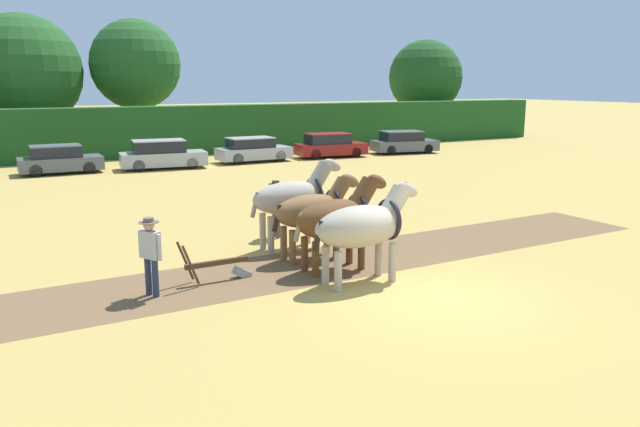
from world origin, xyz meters
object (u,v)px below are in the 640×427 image
at_px(parked_car_end_right, 404,142).
at_px(draft_horse_trail_right, 293,197).
at_px(parked_car_right, 253,150).
at_px(parked_car_far_right, 330,146).
at_px(draft_horse_trail_left, 314,211).
at_px(tree_right, 425,77).
at_px(parked_car_center_right, 162,155).
at_px(parked_car_center, 59,160).
at_px(draft_horse_lead_right, 337,218).
at_px(tree_center, 23,72).
at_px(tree_center_right, 135,65).
at_px(farmer_beside_team, 276,204).
at_px(farmer_at_plow, 150,250).
at_px(draft_horse_lead_left, 364,226).
at_px(plow, 223,267).

bearing_deg(parked_car_end_right, draft_horse_trail_right, -122.50).
relative_size(parked_car_right, parked_car_end_right, 0.96).
relative_size(parked_car_right, parked_car_far_right, 0.96).
relative_size(draft_horse_trail_left, draft_horse_trail_right, 0.92).
relative_size(tree_right, parked_car_center_right, 1.75).
height_order(draft_horse_trail_left, parked_car_end_right, draft_horse_trail_left).
xyz_separation_m(parked_car_center, parked_car_right, (10.52, -0.33, -0.00)).
bearing_deg(draft_horse_lead_right, tree_center, 96.91).
distance_m(draft_horse_trail_right, parked_car_far_right, 21.68).
xyz_separation_m(tree_center_right, parked_car_right, (4.06, -11.21, -5.07)).
distance_m(tree_center_right, farmer_beside_team, 28.86).
height_order(draft_horse_lead_right, farmer_at_plow, draft_horse_lead_right).
bearing_deg(draft_horse_trail_right, parked_car_end_right, 45.69).
bearing_deg(draft_horse_lead_right, parked_car_right, 71.83).
height_order(draft_horse_lead_left, farmer_beside_team, draft_horse_lead_left).
bearing_deg(parked_car_center_right, draft_horse_lead_right, -85.92).
relative_size(tree_right, parked_car_center, 2.01).
xyz_separation_m(tree_center_right, draft_horse_lead_right, (-2.22, -32.12, -4.44)).
relative_size(tree_center_right, parked_car_right, 2.06).
distance_m(tree_center_right, parked_car_far_right, 15.43).
xyz_separation_m(parked_car_right, parked_car_end_right, (10.48, -0.41, 0.00)).
distance_m(draft_horse_trail_right, farmer_beside_team, 1.44).
bearing_deg(draft_horse_lead_left, draft_horse_trail_right, 89.83).
height_order(tree_right, draft_horse_lead_left, tree_right).
relative_size(tree_right, farmer_at_plow, 4.62).
bearing_deg(tree_right, draft_horse_lead_left, -129.42).
relative_size(tree_right, draft_horse_lead_left, 2.78).
bearing_deg(plow, draft_horse_lead_left, -32.41).
bearing_deg(farmer_beside_team, tree_right, 42.26).
height_order(draft_horse_trail_left, farmer_beside_team, draft_horse_trail_left).
bearing_deg(draft_horse_lead_right, tree_right, 48.05).
bearing_deg(parked_car_center_right, draft_horse_trail_left, -86.17).
distance_m(tree_center, parked_car_far_right, 20.77).
relative_size(draft_horse_trail_right, parked_car_end_right, 0.64).
xyz_separation_m(draft_horse_lead_left, parked_car_far_right, (11.35, 21.96, -0.65)).
relative_size(farmer_beside_team, parked_car_right, 0.40).
xyz_separation_m(draft_horse_trail_right, farmer_beside_team, (0.08, 1.37, -0.44)).
height_order(draft_horse_lead_right, parked_car_center_right, draft_horse_lead_right).
distance_m(draft_horse_trail_left, farmer_beside_team, 2.57).
relative_size(draft_horse_lead_right, farmer_at_plow, 1.56).
height_order(draft_horse_trail_right, parked_car_center_right, draft_horse_trail_right).
relative_size(plow, farmer_beside_team, 1.02).
distance_m(draft_horse_trail_left, draft_horse_trail_right, 1.20).
height_order(plow, farmer_beside_team, farmer_beside_team).
relative_size(tree_right, draft_horse_trail_right, 2.80).
distance_m(tree_right, parked_car_center_right, 28.02).
xyz_separation_m(parked_car_right, parked_car_far_right, (5.09, -0.13, 0.02)).
distance_m(parked_car_center_right, parked_car_right, 5.44).
distance_m(draft_horse_trail_right, parked_car_end_right, 24.74).
bearing_deg(tree_center_right, tree_right, -2.63).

